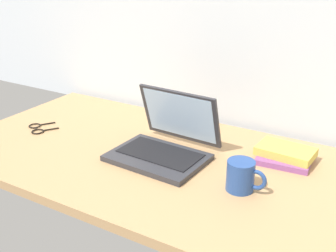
{
  "coord_description": "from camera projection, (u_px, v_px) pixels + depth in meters",
  "views": [
    {
      "loc": [
        0.6,
        -1.07,
        0.67
      ],
      "look_at": [
        -0.03,
        0.0,
        0.15
      ],
      "focal_mm": 44.47,
      "sensor_mm": 36.0,
      "label": 1
    }
  ],
  "objects": [
    {
      "name": "desk",
      "position": [
        175.0,
        165.0,
        1.38
      ],
      "size": [
        1.6,
        0.76,
        0.03
      ],
      "color": "tan",
      "rests_on": "ground"
    },
    {
      "name": "laptop",
      "position": [
        166.0,
        143.0,
        1.4
      ],
      "size": [
        0.32,
        0.3,
        0.21
      ],
      "color": "#2D2D33",
      "rests_on": "desk"
    },
    {
      "name": "coffee_mug",
      "position": [
        242.0,
        176.0,
        1.19
      ],
      "size": [
        0.12,
        0.08,
        0.09
      ],
      "color": "#26478C",
      "rests_on": "desk"
    },
    {
      "name": "eyeglasses",
      "position": [
        37.0,
        128.0,
        1.62
      ],
      "size": [
        0.13,
        0.14,
        0.01
      ],
      "color": "black",
      "rests_on": "desk"
    },
    {
      "name": "book_stack",
      "position": [
        285.0,
        154.0,
        1.37
      ],
      "size": [
        0.19,
        0.17,
        0.05
      ],
      "color": "#8C4C8C",
      "rests_on": "desk"
    }
  ]
}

